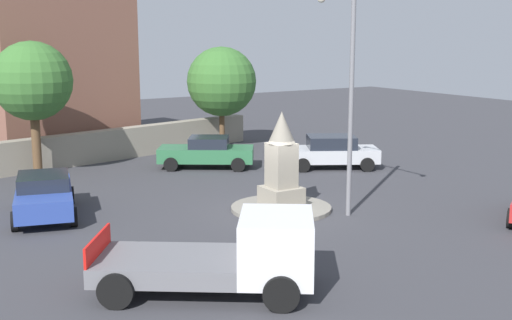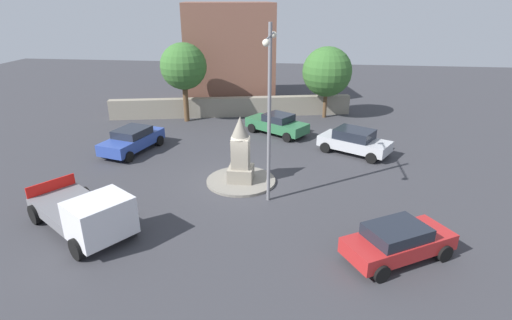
% 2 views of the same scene
% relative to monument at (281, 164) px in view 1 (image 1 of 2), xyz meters
% --- Properties ---
extents(ground_plane, '(80.00, 80.00, 0.00)m').
position_rel_monument_xyz_m(ground_plane, '(0.00, 0.00, -1.65)').
color(ground_plane, '#38383D').
extents(traffic_island, '(3.55, 3.55, 0.13)m').
position_rel_monument_xyz_m(traffic_island, '(0.00, 0.00, -1.58)').
color(traffic_island, gray).
rests_on(traffic_island, ground).
extents(monument, '(1.24, 1.24, 3.37)m').
position_rel_monument_xyz_m(monument, '(0.00, 0.00, 0.00)').
color(monument, gray).
rests_on(monument, traffic_island).
extents(streetlamp, '(3.71, 0.28, 7.95)m').
position_rel_monument_xyz_m(streetlamp, '(-1.78, -1.57, 3.15)').
color(streetlamp, slate).
rests_on(streetlamp, ground).
extents(car_blue_waiting, '(4.65, 2.90, 1.45)m').
position_rel_monument_xyz_m(car_blue_waiting, '(3.61, 7.29, -0.89)').
color(car_blue_waiting, '#2D479E').
rests_on(car_blue_waiting, ground).
extents(car_green_far_side, '(3.82, 4.57, 1.45)m').
position_rel_monument_xyz_m(car_green_far_side, '(8.01, -1.27, -0.91)').
color(car_green_far_side, '#2D6B42').
rests_on(car_green_far_side, ground).
extents(car_silver_near_island, '(3.62, 4.51, 1.51)m').
position_rel_monument_xyz_m(car_silver_near_island, '(4.90, -6.17, -0.87)').
color(car_silver_near_island, '#B7BABF').
rests_on(car_silver_near_island, ground).
extents(truck_white_passing, '(4.76, 5.52, 1.92)m').
position_rel_monument_xyz_m(truck_white_passing, '(-5.58, 5.24, -0.72)').
color(truck_white_passing, silver).
rests_on(truck_white_passing, ground).
extents(stone_boundary_wall, '(4.70, 18.65, 1.51)m').
position_rel_monument_xyz_m(stone_boundary_wall, '(12.10, 2.63, -0.90)').
color(stone_boundary_wall, gray).
rests_on(stone_boundary_wall, ground).
extents(corner_building, '(7.84, 8.58, 8.45)m').
position_rel_monument_xyz_m(corner_building, '(16.71, 3.63, 2.57)').
color(corner_building, brown).
rests_on(corner_building, ground).
extents(tree_near_wall, '(3.40, 3.40, 5.85)m').
position_rel_monument_xyz_m(tree_near_wall, '(10.38, 5.83, 2.47)').
color(tree_near_wall, brown).
rests_on(tree_near_wall, ground).
extents(tree_mid_cluster, '(3.75, 3.75, 5.46)m').
position_rel_monument_xyz_m(tree_mid_cluster, '(12.66, -4.69, 1.92)').
color(tree_mid_cluster, brown).
rests_on(tree_mid_cluster, ground).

